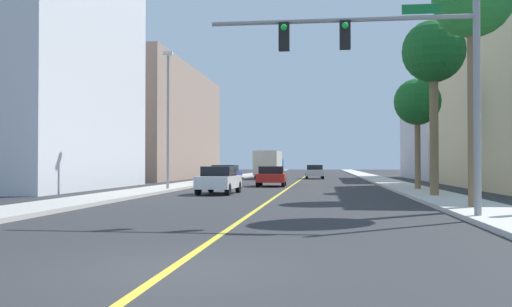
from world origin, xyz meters
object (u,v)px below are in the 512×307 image
at_px(palm_mid, 434,54).
at_px(car_silver, 315,172).
at_px(car_blue, 225,175).
at_px(car_red, 272,176).
at_px(traffic_signal_mast, 395,61).
at_px(palm_near, 473,3).
at_px(street_lamp, 168,113).
at_px(palm_far, 417,103).
at_px(delivery_truck, 269,164).
at_px(car_white, 219,180).

bearing_deg(palm_mid, car_silver, 100.84).
xyz_separation_m(car_blue, car_red, (3.55, -1.03, -0.04)).
bearing_deg(traffic_signal_mast, palm_mid, 73.36).
relative_size(car_silver, car_blue, 1.07).
distance_m(palm_near, palm_mid, 6.88).
bearing_deg(car_silver, palm_near, -83.75).
height_order(street_lamp, car_blue, street_lamp).
xyz_separation_m(traffic_signal_mast, palm_near, (3.06, 3.32, 2.59)).
bearing_deg(car_silver, palm_mid, -81.90).
bearing_deg(car_blue, traffic_signal_mast, 113.23).
height_order(palm_far, delivery_truck, palm_far).
bearing_deg(car_silver, traffic_signal_mast, -88.55).
height_order(palm_near, delivery_truck, palm_near).
height_order(palm_far, car_red, palm_far).
bearing_deg(palm_mid, palm_near, -89.88).
distance_m(street_lamp, car_red, 9.96).
distance_m(car_white, delivery_truck, 29.41).
bearing_deg(street_lamp, car_white, -36.44).
relative_size(palm_near, car_silver, 2.02).
bearing_deg(palm_far, car_white, -158.00).
xyz_separation_m(street_lamp, car_white, (3.59, -2.65, -3.87)).
height_order(traffic_signal_mast, delivery_truck, traffic_signal_mast).
height_order(traffic_signal_mast, palm_far, palm_far).
distance_m(traffic_signal_mast, palm_mid, 10.85).
xyz_separation_m(street_lamp, palm_mid, (14.30, -5.05, 2.14)).
bearing_deg(palm_near, traffic_signal_mast, -132.67).
distance_m(car_silver, car_red, 19.82).
relative_size(palm_far, delivery_truck, 0.76).
relative_size(palm_far, car_silver, 1.52).
relative_size(palm_mid, car_red, 2.11).
relative_size(car_white, car_red, 1.02).
bearing_deg(car_blue, delivery_truck, -92.77).
bearing_deg(traffic_signal_mast, street_lamp, 126.46).
relative_size(palm_near, delivery_truck, 1.01).
bearing_deg(street_lamp, palm_near, -39.77).
bearing_deg(street_lamp, palm_mid, -19.44).
height_order(street_lamp, car_silver, street_lamp).
distance_m(palm_mid, car_white, 12.50).
bearing_deg(car_white, street_lamp, 145.47).
height_order(street_lamp, palm_mid, palm_mid).
bearing_deg(car_red, palm_near, -67.24).
bearing_deg(delivery_truck, street_lamp, -96.62).
xyz_separation_m(street_lamp, delivery_truck, (3.33, 26.75, -3.05)).
xyz_separation_m(street_lamp, palm_near, (14.31, -11.91, 2.57)).
bearing_deg(palm_near, palm_mid, 90.12).
bearing_deg(palm_far, palm_near, -91.50).
bearing_deg(palm_far, delivery_truck, 114.47).
bearing_deg(palm_mid, delivery_truck, 109.03).
xyz_separation_m(car_blue, delivery_truck, (1.42, 18.35, 0.80)).
height_order(car_white, car_red, car_white).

